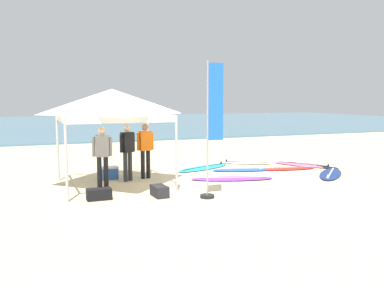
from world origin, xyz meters
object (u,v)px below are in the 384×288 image
object	(u,v)px
surfboard_pink	(303,165)
gear_bag_near_tent	(99,194)
surfboard_white	(246,163)
surfboard_cyan	(203,168)
banner_flag	(212,135)
person_black	(127,149)
surfboard_black	(312,165)
cooler_box	(110,173)
person_grey	(102,153)
surfboard_navy	(331,174)
surfboard_purple	(232,178)
surfboard_red	(285,168)
gear_bag_by_pole	(159,191)
canopy_tent	(112,102)
person_orange	(145,147)
surfboard_blue	(246,169)

from	to	relation	value
surfboard_pink	gear_bag_near_tent	distance (m)	8.26
surfboard_white	surfboard_pink	distance (m)	2.12
surfboard_cyan	banner_flag	bearing A→B (deg)	-110.69
surfboard_pink	person_black	size ratio (longest dim) A/B	1.32
surfboard_black	cooler_box	bearing A→B (deg)	177.68
cooler_box	person_grey	bearing A→B (deg)	-109.02
surfboard_navy	person_black	size ratio (longest dim) A/B	1.26
surfboard_pink	person_grey	size ratio (longest dim) A/B	1.32
gear_bag_near_tent	person_black	bearing A→B (deg)	59.58
surfboard_purple	surfboard_cyan	size ratio (longest dim) A/B	1.06
surfboard_black	surfboard_red	distance (m)	1.38
surfboard_pink	person_black	distance (m)	6.77
surfboard_pink	person_grey	distance (m)	7.70
surfboard_red	surfboard_pink	world-z (taller)	same
banner_flag	gear_bag_by_pole	size ratio (longest dim) A/B	5.67
person_black	banner_flag	xyz separation A→B (m)	(1.47, -2.85, 0.59)
canopy_tent	surfboard_red	size ratio (longest dim) A/B	1.26
person_grey	surfboard_red	bearing A→B (deg)	5.95
person_orange	banner_flag	size ratio (longest dim) A/B	0.50
surfboard_white	gear_bag_near_tent	size ratio (longest dim) A/B	3.08
banner_flag	surfboard_cyan	bearing A→B (deg)	69.31
surfboard_white	surfboard_blue	xyz separation A→B (m)	(-0.74, -1.32, -0.00)
banner_flag	surfboard_purple	bearing A→B (deg)	50.19
surfboard_navy	banner_flag	world-z (taller)	banner_flag
surfboard_pink	banner_flag	world-z (taller)	banner_flag
surfboard_cyan	banner_flag	size ratio (longest dim) A/B	0.73
banner_flag	surfboard_pink	bearing A→B (deg)	31.86
person_grey	gear_bag_by_pole	xyz separation A→B (m)	(1.16, -1.56, -0.85)
surfboard_pink	person_orange	xyz separation A→B (m)	(-6.09, -0.19, 0.95)
surfboard_red	person_black	world-z (taller)	person_black
surfboard_white	person_grey	world-z (taller)	person_grey
surfboard_navy	person_grey	bearing A→B (deg)	173.94
surfboard_blue	gear_bag_near_tent	size ratio (longest dim) A/B	4.04
surfboard_black	person_grey	bearing A→B (deg)	-173.34
surfboard_red	surfboard_pink	distance (m)	1.20
surfboard_navy	gear_bag_near_tent	xyz separation A→B (m)	(-7.56, -0.57, 0.10)
surfboard_pink	person_black	xyz separation A→B (m)	(-6.70, -0.40, 0.95)
canopy_tent	surfboard_navy	bearing A→B (deg)	-7.31
surfboard_cyan	surfboard_navy	bearing A→B (deg)	-38.29
surfboard_blue	canopy_tent	bearing A→B (deg)	-169.59
surfboard_black	person_black	bearing A→B (deg)	-178.27
surfboard_blue	person_black	size ratio (longest dim) A/B	1.42
person_black	cooler_box	bearing A→B (deg)	131.63
surfboard_purple	person_orange	size ratio (longest dim) A/B	1.53
surfboard_black	person_grey	world-z (taller)	person_grey
surfboard_purple	cooler_box	distance (m)	3.79
surfboard_blue	person_orange	size ratio (longest dim) A/B	1.42
surfboard_black	surfboard_red	bearing A→B (deg)	-170.00
surfboard_navy	person_black	xyz separation A→B (m)	(-6.37, 1.47, 0.95)
person_black	cooler_box	distance (m)	1.04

